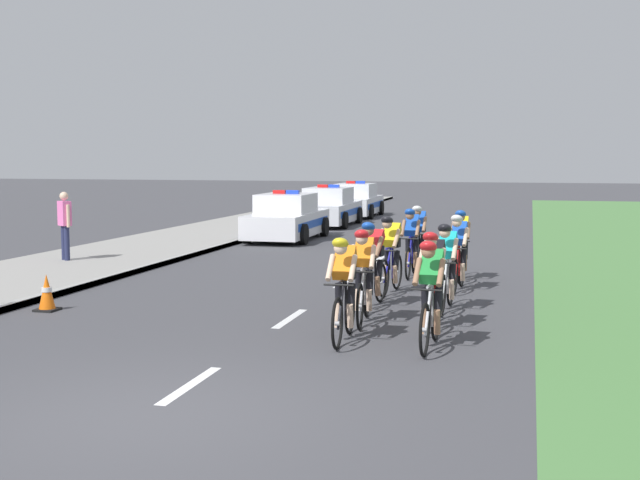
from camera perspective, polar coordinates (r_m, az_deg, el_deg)
ground_plane at (r=8.58m, az=-12.41°, el=-12.11°), size 160.00×160.00×0.00m
sidewalk_slab at (r=23.85m, az=-11.63°, el=-0.44°), size 3.90×60.00×0.12m
kerb_edge at (r=23.09m, az=-7.46°, el=-0.56°), size 0.16×60.00×0.13m
lane_markings_centre at (r=13.24m, az=-2.14°, el=-5.57°), size 0.14×17.60×0.01m
cyclist_lead at (r=11.46m, az=1.69°, el=-3.38°), size 0.43×1.72×1.56m
cyclist_second at (r=11.15m, az=7.84°, el=-3.69°), size 0.42×1.72×1.56m
cyclist_third at (r=12.73m, az=3.10°, el=-2.46°), size 0.44×1.72×1.56m
cyclist_fourth at (r=12.44m, az=8.00°, el=-2.70°), size 0.43×1.72×1.56m
cyclist_fifth at (r=14.15m, az=3.74°, el=-1.62°), size 0.45×1.72×1.56m
cyclist_sixth at (r=13.94m, az=8.95°, el=-1.80°), size 0.43×1.72×1.56m
cyclist_seventh at (r=15.60m, az=5.01°, el=-0.94°), size 0.45×1.72×1.56m
cyclist_eighth at (r=16.09m, az=9.77°, el=-0.79°), size 0.43×1.72×1.56m
cyclist_ninth at (r=17.84m, az=6.48°, el=-0.10°), size 0.42×1.72×1.56m
cyclist_tenth at (r=17.49m, az=9.95°, el=-0.26°), size 0.42×1.72×1.56m
cyclist_eleventh at (r=18.92m, az=6.99°, el=0.24°), size 0.42×1.72×1.56m
police_car_nearest at (r=25.78m, az=-2.36°, el=1.53°), size 2.06×4.43×1.59m
police_car_second at (r=31.11m, az=0.64°, el=2.27°), size 2.03×4.42×1.59m
police_car_third at (r=35.96m, az=2.57°, el=2.75°), size 2.06×4.43×1.59m
traffic_cone_mid at (r=14.62m, az=-18.79°, el=-3.57°), size 0.36×0.36×0.64m
spectator_closest at (r=20.62m, az=-17.63°, el=1.29°), size 0.47×0.39×1.68m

